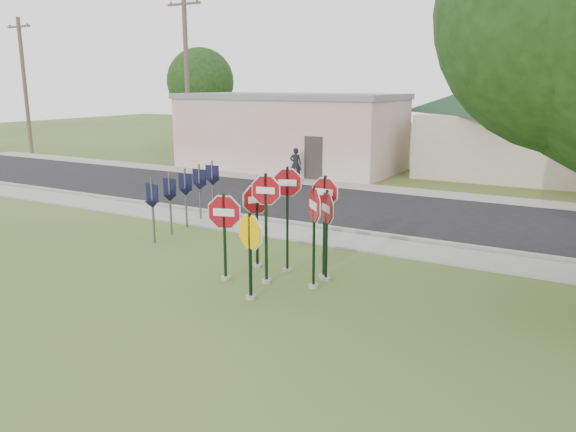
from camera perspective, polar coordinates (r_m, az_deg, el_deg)
The scene contains 20 objects.
ground at distance 12.68m, azimuth -4.30°, elevation -8.52°, with size 120.00×120.00×0.00m, color #3A5821.
sidewalk_near at distance 17.26m, azimuth 5.92°, elevation -2.51°, with size 60.00×1.60×0.06m, color gray.
road at distance 21.34m, azimuth 10.82°, elevation 0.35°, with size 60.00×7.00×0.04m, color black.
sidewalk_far at distance 25.37m, azimuth 14.00°, elevation 2.25°, with size 60.00×1.60×0.06m, color gray.
curb at distance 18.14m, azimuth 7.20°, elevation -1.63°, with size 60.00×0.20×0.14m, color gray.
stop_sign_center at distance 13.24m, azimuth -2.25°, elevation 0.25°, with size 0.97×0.24×2.78m.
stop_sign_yellow at distance 12.35m, azimuth -3.87°, elevation -3.04°, with size 1.05×0.34×2.09m.
stop_sign_left at distance 13.62m, azimuth -6.48°, elevation -0.90°, with size 1.11×0.36×2.28m.
stop_sign_right at distance 12.94m, azimuth 2.67°, elevation -0.54°, with size 0.82×0.85×2.58m.
stop_sign_back_right at distance 13.63m, azimuth 3.75°, elevation 0.25°, with size 0.98×0.24×2.66m.
stop_sign_back_left at distance 14.04m, azimuth -0.06°, elevation 1.13°, with size 0.93×0.38×2.82m.
stop_sign_far_right at distance 13.48m, azimuth 3.95°, elevation -0.71°, with size 0.81×0.77×2.37m.
stop_sign_far_left at distance 14.48m, azimuth -3.19°, elevation 0.28°, with size 0.56×0.96×2.37m.
route_sign_row at distance 18.96m, azimuth -10.36°, elevation 2.48°, with size 1.43×4.63×2.00m.
building_stucco at distance 31.94m, azimuth 0.25°, elevation 8.67°, with size 12.20×6.20×4.20m.
building_house at distance 32.10m, azimuth 21.72°, elevation 10.45°, with size 11.60×11.60×6.20m.
utility_pole_near at distance 32.37m, azimuth -10.23°, elevation 13.52°, with size 2.20×0.26×9.50m.
utility_pole_far at distance 42.67m, azimuth -25.18°, elevation 12.04°, with size 2.20×0.26×9.00m.
bg_tree_left at distance 42.98m, azimuth -8.88°, elevation 13.33°, with size 4.90×4.90×7.35m.
pedestrian at distance 27.83m, azimuth 0.78°, elevation 5.31°, with size 0.58×0.38×1.59m, color black.
Camera 1 is at (6.63, -9.74, 4.69)m, focal length 35.00 mm.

